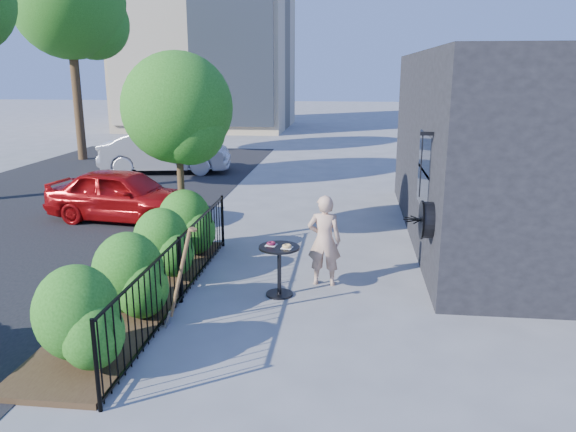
# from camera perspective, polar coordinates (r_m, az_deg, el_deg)

# --- Properties ---
(ground) EXTENTS (120.00, 120.00, 0.00)m
(ground) POSITION_cam_1_polar(r_m,az_deg,el_deg) (8.98, -1.45, -9.17)
(ground) COLOR gray
(ground) RESTS_ON ground
(shop_building) EXTENTS (6.22, 9.00, 4.00)m
(shop_building) POSITION_cam_1_polar(r_m,az_deg,el_deg) (13.46, 25.46, 6.29)
(shop_building) COLOR black
(shop_building) RESTS_ON ground
(fence) EXTENTS (0.05, 6.05, 1.10)m
(fence) POSITION_cam_1_polar(r_m,az_deg,el_deg) (9.09, -10.92, -5.34)
(fence) COLOR black
(fence) RESTS_ON ground
(planting_bed) EXTENTS (1.30, 6.00, 0.08)m
(planting_bed) POSITION_cam_1_polar(r_m,az_deg,el_deg) (9.50, -14.84, -8.05)
(planting_bed) COLOR #382616
(planting_bed) RESTS_ON ground
(shrubs) EXTENTS (1.10, 5.60, 1.24)m
(shrubs) POSITION_cam_1_polar(r_m,az_deg,el_deg) (9.32, -14.31, -4.11)
(shrubs) COLOR #1F5C15
(shrubs) RESTS_ON ground
(patio_tree) EXTENTS (2.20, 2.20, 3.94)m
(patio_tree) POSITION_cam_1_polar(r_m,az_deg,el_deg) (11.44, -10.91, 10.06)
(patio_tree) COLOR #3F2B19
(patio_tree) RESTS_ON ground
(street_tree_far) EXTENTS (4.40, 4.40, 8.28)m
(street_tree_far) POSITION_cam_1_polar(r_m,az_deg,el_deg) (24.83, -21.25, 18.99)
(street_tree_far) COLOR #3F2B19
(street_tree_far) RESTS_ON ground
(cafe_table) EXTENTS (0.67, 0.67, 0.90)m
(cafe_table) POSITION_cam_1_polar(r_m,az_deg,el_deg) (9.20, -0.89, -4.66)
(cafe_table) COLOR black
(cafe_table) RESTS_ON ground
(woman) EXTENTS (0.59, 0.40, 1.59)m
(woman) POSITION_cam_1_polar(r_m,az_deg,el_deg) (9.62, 3.70, -2.50)
(woman) COLOR #D3A688
(woman) RESTS_ON ground
(shovel) EXTENTS (0.52, 0.20, 1.54)m
(shovel) POSITION_cam_1_polar(r_m,az_deg,el_deg) (8.22, -11.09, -6.66)
(shovel) COLOR brown
(shovel) RESTS_ON ground
(car_red) EXTENTS (3.99, 2.04, 1.30)m
(car_red) POSITION_cam_1_polar(r_m,az_deg,el_deg) (14.35, -16.30, 2.07)
(car_red) COLOR #A90E10
(car_red) RESTS_ON ground
(car_silver) EXTENTS (4.76, 2.26, 1.51)m
(car_silver) POSITION_cam_1_polar(r_m,az_deg,el_deg) (20.83, -12.31, 6.37)
(car_silver) COLOR #A8A9AD
(car_silver) RESTS_ON ground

